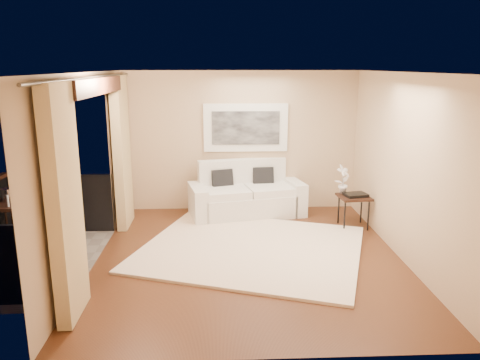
{
  "coord_description": "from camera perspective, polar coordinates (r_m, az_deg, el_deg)",
  "views": [
    {
      "loc": [
        -0.43,
        -6.5,
        2.8
      ],
      "look_at": [
        -0.11,
        0.58,
        1.05
      ],
      "focal_mm": 35.0,
      "sensor_mm": 36.0,
      "label": 1
    }
  ],
  "objects": [
    {
      "name": "bistro_table",
      "position": [
        8.0,
        -25.86,
        -3.11
      ],
      "size": [
        0.65,
        0.65,
        0.74
      ],
      "rotation": [
        0.0,
        0.0,
        0.04
      ],
      "color": "black",
      "rests_on": "balcony"
    },
    {
      "name": "candle",
      "position": [
        8.11,
        -25.19,
        -1.96
      ],
      "size": [
        0.06,
        0.06,
        0.07
      ],
      "primitive_type": "cylinder",
      "color": "red",
      "rests_on": "bistro_table"
    },
    {
      "name": "balcony",
      "position": [
        7.58,
        -24.98,
        -7.73
      ],
      "size": [
        1.81,
        2.6,
        1.17
      ],
      "color": "#605B56",
      "rests_on": "ground"
    },
    {
      "name": "balcony_chair_far",
      "position": [
        7.83,
        -21.9,
        -3.79
      ],
      "size": [
        0.51,
        0.51,
        0.96
      ],
      "rotation": [
        0.0,
        0.0,
        3.39
      ],
      "color": "black",
      "rests_on": "balcony"
    },
    {
      "name": "artwork",
      "position": [
        9.05,
        0.7,
        6.38
      ],
      "size": [
        1.62,
        0.07,
        0.92
      ],
      "color": "white",
      "rests_on": "room_shell"
    },
    {
      "name": "room_shell",
      "position": [
        6.73,
        -17.59,
        10.87
      ],
      "size": [
        5.0,
        6.4,
        5.0
      ],
      "color": "white",
      "rests_on": "ground"
    },
    {
      "name": "balcony_chair_near",
      "position": [
        6.48,
        -24.26,
        -7.26
      ],
      "size": [
        0.45,
        0.46,
        1.03
      ],
      "rotation": [
        0.0,
        0.0,
        -0.02
      ],
      "color": "black",
      "rests_on": "balcony"
    },
    {
      "name": "glass_a",
      "position": [
        7.88,
        -25.17,
        -2.21
      ],
      "size": [
        0.06,
        0.06,
        0.12
      ],
      "primitive_type": "cylinder",
      "color": "silver",
      "rests_on": "bistro_table"
    },
    {
      "name": "side_table",
      "position": [
        8.45,
        13.72,
        -2.28
      ],
      "size": [
        0.56,
        0.56,
        0.57
      ],
      "rotation": [
        0.0,
        0.0,
        0.09
      ],
      "color": "black",
      "rests_on": "floor"
    },
    {
      "name": "orchid",
      "position": [
        8.48,
        12.45,
        0.08
      ],
      "size": [
        0.33,
        0.31,
        0.52
      ],
      "primitive_type": "imported",
      "rotation": [
        0.0,
        0.0,
        0.62
      ],
      "color": "white",
      "rests_on": "side_table"
    },
    {
      "name": "glass_b",
      "position": [
        7.9,
        -24.62,
        -2.1
      ],
      "size": [
        0.06,
        0.06,
        0.12
      ],
      "primitive_type": "cylinder",
      "color": "silver",
      "rests_on": "bistro_table"
    },
    {
      "name": "rug",
      "position": [
        7.36,
        1.39,
        -8.31
      ],
      "size": [
        4.03,
        3.77,
        0.04
      ],
      "primitive_type": "cube",
      "rotation": [
        0.0,
        0.0,
        -0.33
      ],
      "color": "#FFE7CD",
      "rests_on": "floor"
    },
    {
      "name": "floor",
      "position": [
        7.09,
        1.08,
        -9.39
      ],
      "size": [
        5.0,
        5.0,
        0.0
      ],
      "primitive_type": "plane",
      "color": "#562E19",
      "rests_on": "ground"
    },
    {
      "name": "vase",
      "position": [
        7.79,
        -26.46,
        -2.29
      ],
      "size": [
        0.04,
        0.04,
        0.18
      ],
      "primitive_type": "cylinder",
      "color": "silver",
      "rests_on": "bistro_table"
    },
    {
      "name": "curtains",
      "position": [
        6.87,
        -16.72,
        0.99
      ],
      "size": [
        0.16,
        4.8,
        2.64
      ],
      "color": "#D7BD84",
      "rests_on": "ground"
    },
    {
      "name": "ice_bucket",
      "position": [
        8.11,
        -26.51,
        -1.62
      ],
      "size": [
        0.18,
        0.18,
        0.2
      ],
      "primitive_type": "cylinder",
      "color": "silver",
      "rests_on": "bistro_table"
    },
    {
      "name": "sofa",
      "position": [
        8.95,
        0.71,
        -1.94
      ],
      "size": [
        2.27,
        1.33,
        1.02
      ],
      "rotation": [
        0.0,
        0.0,
        0.21
      ],
      "color": "white",
      "rests_on": "floor"
    },
    {
      "name": "tray",
      "position": [
        8.42,
        13.92,
        -1.75
      ],
      "size": [
        0.43,
        0.35,
        0.05
      ],
      "primitive_type": "cube",
      "rotation": [
        0.0,
        0.0,
        0.21
      ],
      "color": "black",
      "rests_on": "side_table"
    }
  ]
}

